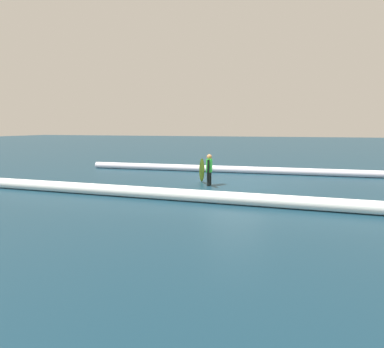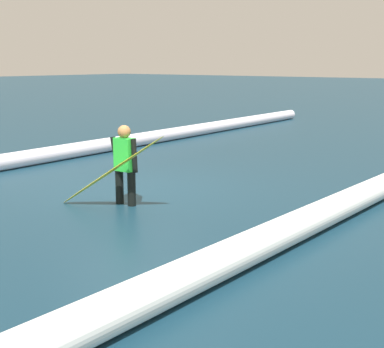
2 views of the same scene
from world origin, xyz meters
The scene contains 5 objects.
ground_plane centered at (0.00, 0.00, 0.00)m, with size 151.94×151.94×0.00m, color #133243.
surfer centered at (0.98, 0.76, 0.75)m, with size 0.22×0.59×1.36m.
surfboard centered at (1.31, 0.77, 0.63)m, with size 0.75×1.95×1.29m.
wave_crest_foreground centered at (-2.33, -3.67, 0.19)m, with size 0.38×0.38×23.13m, color white.
wave_crest_midground centered at (-0.35, 4.01, 0.21)m, with size 0.42×0.42×22.56m, color white.
Camera 1 is at (-2.48, 14.57, 2.52)m, focal length 30.98 mm.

